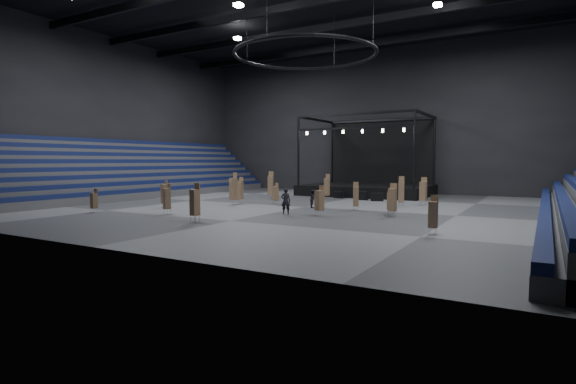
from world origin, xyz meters
The scene contains 29 objects.
floor centered at (0.00, 0.00, 0.00)m, with size 50.00×50.00×0.00m, color #545457.
wall_back centered at (0.00, 21.00, 9.00)m, with size 50.00×0.20×18.00m, color black.
wall_front centered at (0.00, -21.00, 9.00)m, with size 50.00×0.20×18.00m, color black.
wall_left centered at (-25.00, 0.00, 9.00)m, with size 0.20×42.00×18.00m, color black.
bleachers_left centered at (-22.94, 0.00, 1.73)m, with size 7.20×40.00×6.40m.
stage centered at (0.00, 16.24, 1.45)m, with size 14.00×10.00×9.20m.
truss_ring centered at (0.00, 0.00, 13.00)m, with size 12.30×12.30×5.15m.
roof_girders centered at (0.00, 0.00, 17.20)m, with size 49.00×30.35×0.70m.
flight_case_left centered at (-1.11, 9.93, 0.36)m, with size 1.09×0.54×0.72m, color black.
flight_case_mid centered at (1.74, 9.05, 0.45)m, with size 1.34×0.67×0.89m, color black.
flight_case_right centered at (3.59, 8.59, 0.41)m, with size 1.22×0.61×0.81m, color black.
chair_stack_0 centered at (-6.85, -0.06, 1.27)m, with size 0.47×0.47×2.47m.
chair_stack_1 centered at (7.31, 4.00, 1.36)m, with size 0.59×0.59×2.67m.
chair_stack_2 centered at (8.16, -1.74, 1.06)m, with size 0.47×0.47×1.99m.
chair_stack_3 centered at (8.70, -3.13, 1.26)m, with size 0.52×0.52×2.41m.
chair_stack_4 centered at (-10.05, -6.58, 1.24)m, with size 0.63×0.63×2.38m.
chair_stack_5 centered at (-6.46, -9.86, 1.19)m, with size 0.60×0.60×2.29m.
chair_stack_6 centered at (-6.52, -1.55, 1.50)m, with size 0.68×0.68×2.94m.
chair_stack_7 centered at (-3.23, 0.38, 1.07)m, with size 0.60×0.60×2.00m.
chair_stack_8 centered at (-1.63, 8.01, 1.34)m, with size 0.50×0.50×2.64m.
chair_stack_9 centered at (8.62, 6.31, 1.34)m, with size 0.58×0.58×2.54m.
chair_stack_10 centered at (4.92, -0.55, 1.19)m, with size 0.57×0.57×2.31m.
chair_stack_11 centered at (-1.81, -11.99, 1.32)m, with size 0.59×0.59×2.54m.
chair_stack_12 centered at (-12.02, -11.99, 0.98)m, with size 0.44×0.44×1.85m.
chair_stack_13 centered at (3.99, -5.26, 1.19)m, with size 0.66×0.66×2.23m.
chair_stack_14 centered at (-6.90, 5.41, 1.48)m, with size 0.69×0.69×2.90m.
chair_stack_15 centered at (12.83, -9.29, 1.11)m, with size 0.46×0.46×2.13m.
man_center centered at (1.28, -5.45, 0.99)m, with size 0.72×0.47×1.98m, color black.
crew_member centered at (0.97, -0.29, 0.77)m, with size 0.75×0.58×1.54m, color black.
Camera 1 is at (18.13, -34.30, 4.01)m, focal length 28.00 mm.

